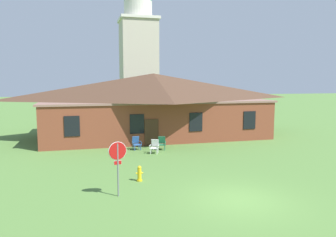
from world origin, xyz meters
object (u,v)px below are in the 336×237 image
at_px(lawn_chair_by_porch, 136,143).
at_px(fire_hydrant, 139,174).
at_px(stop_sign, 118,158).
at_px(lawn_chair_left_end, 162,143).
at_px(lawn_chair_near_door, 155,146).

relative_size(lawn_chair_by_porch, fire_hydrant, 1.21).
bearing_deg(fire_hydrant, stop_sign, -123.70).
distance_m(stop_sign, lawn_chair_by_porch, 9.76).
relative_size(stop_sign, lawn_chair_left_end, 2.53).
xyz_separation_m(lawn_chair_near_door, fire_hydrant, (-2.09, -5.97, -0.12)).
bearing_deg(lawn_chair_left_end, fire_hydrant, -112.10).
distance_m(lawn_chair_by_porch, lawn_chair_left_end, 1.87).
xyz_separation_m(stop_sign, fire_hydrant, (1.26, 1.89, -1.33)).
bearing_deg(fire_hydrant, lawn_chair_by_porch, 82.06).
height_order(stop_sign, fire_hydrant, stop_sign).
bearing_deg(lawn_chair_by_porch, fire_hydrant, -97.94).
xyz_separation_m(lawn_chair_near_door, lawn_chair_left_end, (0.76, 1.05, 0.00)).
height_order(stop_sign, lawn_chair_by_porch, stop_sign).
bearing_deg(fire_hydrant, lawn_chair_left_end, 67.90).
xyz_separation_m(stop_sign, lawn_chair_near_door, (3.35, 7.86, -1.21)).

